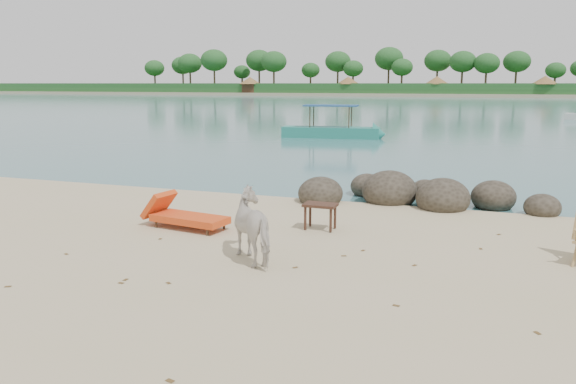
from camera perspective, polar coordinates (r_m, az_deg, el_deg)
name	(u,v)px	position (r m, az deg, el deg)	size (l,w,h in m)	color
water	(465,102)	(98.27, 17.58, 8.68)	(400.00, 400.00, 0.00)	#325E65
far_shore	(476,94)	(178.22, 18.58, 9.43)	(420.00, 90.00, 1.40)	tan
far_scenery	(474,83)	(144.90, 18.39, 10.46)	(420.00, 18.00, 9.50)	#1E4C1E
boulders	(412,195)	(15.00, 12.51, -0.33)	(6.42, 2.96, 1.09)	#2D271E
cow	(257,227)	(9.81, -3.13, -3.62)	(0.67, 1.47, 1.24)	beige
side_table	(320,218)	(11.93, 3.29, -2.66)	(0.69, 0.45, 0.56)	#321E14
lounge_chair	(190,215)	(12.18, -9.97, -2.36)	(2.10, 0.73, 0.63)	#DD491A
boat_near	(331,110)	(33.07, 4.39, 8.27)	(6.33, 1.43, 3.08)	#21796B
dead_leaves	(275,269)	(9.56, -1.32, -7.86)	(7.98, 7.45, 0.00)	brown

